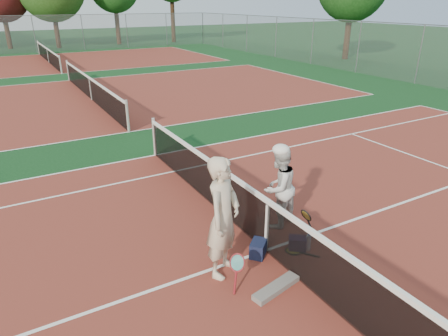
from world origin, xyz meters
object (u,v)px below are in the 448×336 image
object	(u,v)px
sports_bag_navy	(258,249)
racket_spare	(293,251)
net_main	(267,226)
racket_red	(237,271)
sports_bag_purple	(297,244)
player_b	(279,188)
racket_black_held	(305,222)
player_a	(223,218)
water_bottle	(308,242)

from	to	relation	value
sports_bag_navy	racket_spare	bearing A→B (deg)	-20.19
net_main	racket_red	xyz separation A→B (m)	(-0.93, -0.55, -0.24)
racket_red	sports_bag_purple	world-z (taller)	racket_red
racket_spare	sports_bag_navy	world-z (taller)	sports_bag_navy
racket_spare	net_main	bearing A→B (deg)	18.95
net_main	player_b	xyz separation A→B (m)	(0.71, 0.64, 0.30)
racket_black_held	racket_spare	size ratio (longest dim) A/B	0.91
player_b	racket_red	xyz separation A→B (m)	(-1.65, -1.19, -0.54)
sports_bag_navy	player_a	bearing A→B (deg)	-173.75
sports_bag_navy	sports_bag_purple	distance (m)	0.73
net_main	racket_spare	bearing A→B (deg)	-33.73
player_b	racket_red	size ratio (longest dim) A/B	2.96
racket_black_held	racket_spare	bearing A→B (deg)	24.93
player_a	sports_bag_navy	xyz separation A→B (m)	(0.74, 0.08, -0.87)
sports_bag_purple	racket_black_held	bearing A→B (deg)	35.27
racket_red	water_bottle	distance (m)	1.62
sports_bag_purple	water_bottle	xyz separation A→B (m)	(0.16, -0.10, 0.03)
player_a	racket_spare	bearing A→B (deg)	-42.08
sports_bag_navy	sports_bag_purple	bearing A→B (deg)	-15.56
player_b	racket_black_held	bearing A→B (deg)	94.23
player_b	sports_bag_navy	world-z (taller)	player_b
sports_bag_navy	water_bottle	size ratio (longest dim) A/B	1.17
player_a	racket_red	world-z (taller)	player_a
racket_red	racket_spare	world-z (taller)	racket_red
racket_black_held	sports_bag_purple	size ratio (longest dim) A/B	1.80
racket_red	sports_bag_navy	xyz separation A→B (m)	(0.74, 0.50, -0.14)
racket_black_held	sports_bag_purple	world-z (taller)	racket_black_held
player_a	racket_spare	world-z (taller)	player_a
net_main	player_b	size ratio (longest dim) A/B	6.77
water_bottle	racket_spare	bearing A→B (deg)	163.93
player_a	racket_spare	distance (m)	1.68
racket_black_held	water_bottle	xyz separation A→B (m)	(-0.26, -0.40, -0.12)
net_main	player_b	bearing A→B (deg)	41.88
net_main	racket_spare	xyz separation A→B (m)	(0.40, -0.27, -0.49)
player_b	net_main	bearing A→B (deg)	25.22
racket_spare	sports_bag_navy	size ratio (longest dim) A/B	1.71
player_a	racket_red	size ratio (longest dim) A/B	3.68
racket_red	racket_spare	size ratio (longest dim) A/B	0.91
net_main	sports_bag_navy	xyz separation A→B (m)	(-0.20, -0.05, -0.37)
player_b	racket_black_held	distance (m)	0.82
player_b	sports_bag_purple	xyz separation A→B (m)	(-0.21, -0.88, -0.69)
net_main	water_bottle	distance (m)	0.84
player_b	racket_black_held	world-z (taller)	player_b
racket_black_held	water_bottle	distance (m)	0.50
net_main	sports_bag_navy	size ratio (longest dim) A/B	31.33
water_bottle	net_main	bearing A→B (deg)	152.80
racket_spare	water_bottle	world-z (taller)	water_bottle
sports_bag_navy	water_bottle	world-z (taller)	water_bottle
racket_red	racket_black_held	bearing A→B (deg)	-29.20
player_a	racket_spare	size ratio (longest dim) A/B	3.36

